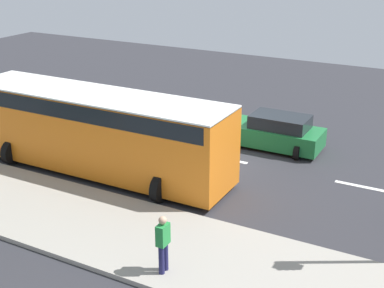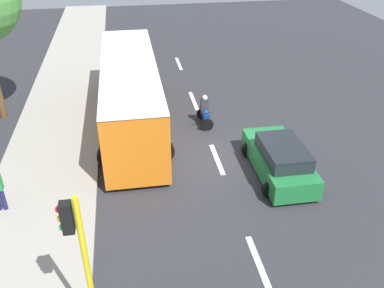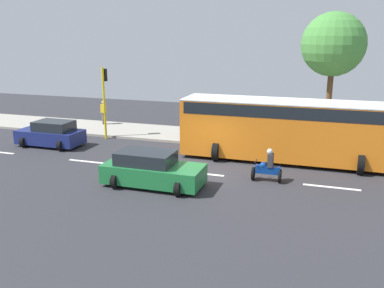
% 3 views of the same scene
% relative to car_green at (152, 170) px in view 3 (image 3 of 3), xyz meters
% --- Properties ---
extents(ground_plane, '(40.00, 60.00, 0.10)m').
position_rel_car_green_xyz_m(ground_plane, '(2.19, -1.50, -0.76)').
color(ground_plane, '#2D2D33').
extents(sidewalk, '(4.00, 60.00, 0.15)m').
position_rel_car_green_xyz_m(sidewalk, '(9.19, -1.50, -0.64)').
color(sidewalk, '#9E998E').
rests_on(sidewalk, ground).
extents(lane_stripe_north, '(0.20, 2.40, 0.01)m').
position_rel_car_green_xyz_m(lane_stripe_north, '(2.19, -7.50, -0.71)').
color(lane_stripe_north, white).
rests_on(lane_stripe_north, ground).
extents(lane_stripe_mid, '(0.20, 2.40, 0.01)m').
position_rel_car_green_xyz_m(lane_stripe_mid, '(2.19, -1.50, -0.71)').
color(lane_stripe_mid, white).
rests_on(lane_stripe_mid, ground).
extents(lane_stripe_south, '(0.20, 2.40, 0.01)m').
position_rel_car_green_xyz_m(lane_stripe_south, '(2.19, 4.50, -0.71)').
color(lane_stripe_south, white).
rests_on(lane_stripe_south, ground).
extents(car_green, '(2.24, 4.36, 1.52)m').
position_rel_car_green_xyz_m(car_green, '(0.00, 0.00, 0.00)').
color(car_green, '#1E7238').
rests_on(car_green, ground).
extents(car_dark_blue, '(2.18, 3.83, 1.52)m').
position_rel_car_green_xyz_m(car_dark_blue, '(4.32, 8.35, -0.00)').
color(car_dark_blue, navy).
rests_on(car_dark_blue, ground).
extents(city_bus, '(3.20, 11.00, 3.16)m').
position_rel_car_green_xyz_m(city_bus, '(5.59, -5.24, 1.13)').
color(city_bus, orange).
rests_on(city_bus, ground).
extents(motorcycle, '(0.60, 1.30, 1.53)m').
position_rel_car_green_xyz_m(motorcycle, '(2.11, -4.71, -0.07)').
color(motorcycle, black).
rests_on(motorcycle, ground).
extents(pedestrian_near_signal, '(0.40, 0.24, 1.69)m').
position_rel_car_green_xyz_m(pedestrian_near_signal, '(10.22, 8.21, 0.35)').
color(pedestrian_near_signal, '#72604C').
rests_on(pedestrian_near_signal, sidewalk).
extents(pedestrian_by_tree, '(0.40, 0.24, 1.69)m').
position_rel_car_green_xyz_m(pedestrian_by_tree, '(10.43, 0.67, 0.35)').
color(pedestrian_by_tree, '#1E1E4C').
rests_on(pedestrian_by_tree, sidewalk).
extents(traffic_light_corner, '(0.49, 0.24, 4.50)m').
position_rel_car_green_xyz_m(traffic_light_corner, '(7.03, 6.20, 2.22)').
color(traffic_light_corner, yellow).
rests_on(traffic_light_corner, ground).
extents(street_tree_north, '(3.96, 3.96, 7.82)m').
position_rel_car_green_xyz_m(street_tree_north, '(12.04, -7.11, 5.09)').
color(street_tree_north, brown).
rests_on(street_tree_north, ground).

